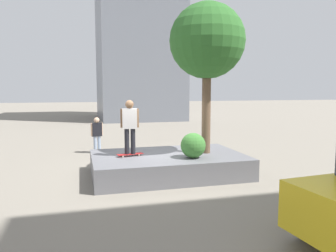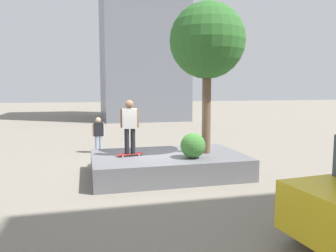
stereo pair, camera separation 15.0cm
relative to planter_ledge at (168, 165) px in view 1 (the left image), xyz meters
name	(u,v)px [view 1 (the left image)]	position (x,y,z in m)	size (l,w,h in m)	color
ground_plane	(151,173)	(0.49, -0.38, -0.33)	(120.00, 120.00, 0.00)	gray
planter_ledge	(168,165)	(0.00, 0.00, 0.00)	(4.69, 2.99, 0.65)	slate
plaza_tree	(207,42)	(-1.25, 0.04, 3.83)	(2.36, 2.36, 4.72)	brown
boxwood_shrub	(193,145)	(-0.59, 0.68, 0.70)	(0.75, 0.75, 0.75)	#3D7A33
skateboard	(130,154)	(1.19, -0.04, 0.38)	(0.82, 0.35, 0.07)	#A51E1E
skateboarder	(130,123)	(1.19, -0.04, 1.35)	(0.55, 0.25, 1.64)	black
bystander_watching	(97,133)	(1.97, -4.18, 0.55)	(0.50, 0.27, 1.52)	#8C9EB7
plaza_lowrise_south	(137,20)	(-2.65, -20.58, 8.65)	(7.09, 8.96, 17.95)	slate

